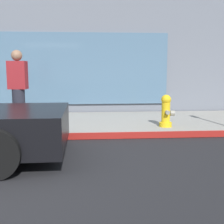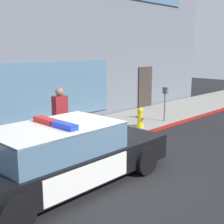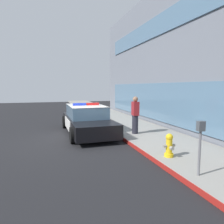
{
  "view_description": "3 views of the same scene",
  "coord_description": "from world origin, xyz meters",
  "views": [
    {
      "loc": [
        1.62,
        -4.0,
        1.45
      ],
      "look_at": [
        2.03,
        1.1,
        0.7
      ],
      "focal_mm": 47.45,
      "sensor_mm": 36.0,
      "label": 1
    },
    {
      "loc": [
        -5.09,
        -4.38,
        2.93
      ],
      "look_at": [
        0.72,
        1.32,
        1.26
      ],
      "focal_mm": 49.15,
      "sensor_mm": 36.0,
      "label": 2
    },
    {
      "loc": [
        8.82,
        -1.06,
        2.3
      ],
      "look_at": [
        0.22,
        1.6,
        1.21
      ],
      "focal_mm": 33.63,
      "sensor_mm": 36.0,
      "label": 3
    }
  ],
  "objects": [
    {
      "name": "ground",
      "position": [
        0.0,
        0.0,
        0.0
      ],
      "size": [
        48.0,
        48.0,
        0.0
      ],
      "primitive_type": "plane",
      "color": "black"
    },
    {
      "name": "sidewalk",
      "position": [
        0.0,
        3.43,
        0.07
      ],
      "size": [
        48.0,
        2.89,
        0.15
      ],
      "primitive_type": "cube",
      "color": "gray",
      "rests_on": "ground"
    },
    {
      "name": "curb_red_paint",
      "position": [
        0.0,
        1.98,
        0.08
      ],
      "size": [
        28.8,
        0.04,
        0.14
      ],
      "primitive_type": "cube",
      "color": "maroon",
      "rests_on": "ground"
    },
    {
      "name": "police_cruiser",
      "position": [
        -1.38,
        0.78,
        0.68
      ],
      "size": [
        5.16,
        2.15,
        1.49
      ],
      "rotation": [
        0.0,
        0.0,
        0.02
      ],
      "color": "black",
      "rests_on": "ground"
    },
    {
      "name": "fire_hydrant",
      "position": [
        3.36,
        2.47,
        0.5
      ],
      "size": [
        0.34,
        0.39,
        0.73
      ],
      "color": "gold",
      "rests_on": "sidewalk"
    },
    {
      "name": "pedestrian_on_sidewalk",
      "position": [
        0.05,
        2.76,
        1.01
      ],
      "size": [
        0.42,
        0.29,
        1.71
      ],
      "rotation": [
        0.0,
        0.0,
        4.63
      ],
      "color": "#23232D",
      "rests_on": "sidewalk"
    },
    {
      "name": "parking_meter",
      "position": [
        4.77,
        2.4,
        1.08
      ],
      "size": [
        0.12,
        0.18,
        1.34
      ],
      "color": "slate",
      "rests_on": "sidewalk"
    }
  ]
}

